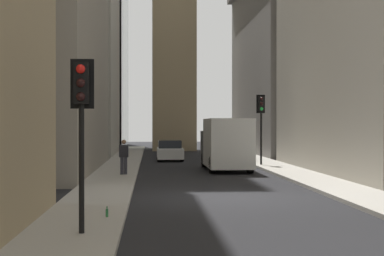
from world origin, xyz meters
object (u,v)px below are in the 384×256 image
(sedan_white, at_px, (170,151))
(traffic_light_midblock, at_px, (261,113))
(delivery_truck, at_px, (226,144))
(traffic_light_foreground, at_px, (81,105))
(pedestrian, at_px, (124,155))
(discarded_bottle, at_px, (107,213))

(sedan_white, bearing_deg, traffic_light_midblock, -142.02)
(delivery_truck, xyz_separation_m, traffic_light_foreground, (-19.60, 5.65, 1.49))
(sedan_white, xyz_separation_m, traffic_light_midblock, (-6.70, -5.23, 2.54))
(traffic_light_midblock, bearing_deg, pedestrian, 129.62)
(traffic_light_foreground, bearing_deg, pedestrian, -0.82)
(pedestrian, bearing_deg, traffic_light_midblock, -50.38)
(pedestrian, distance_m, discarded_bottle, 13.20)
(sedan_white, distance_m, traffic_light_midblock, 8.88)
(sedan_white, relative_size, pedestrian, 2.59)
(traffic_light_foreground, xyz_separation_m, traffic_light_midblock, (21.96, -8.08, 0.25))
(traffic_light_foreground, bearing_deg, traffic_light_midblock, -20.21)
(discarded_bottle, bearing_deg, traffic_light_midblock, -21.36)
(pedestrian, relative_size, discarded_bottle, 6.16)
(delivery_truck, bearing_deg, pedestrian, 127.37)
(sedan_white, relative_size, discarded_bottle, 15.93)
(sedan_white, distance_m, traffic_light_foreground, 28.89)
(delivery_truck, bearing_deg, discarded_bottle, 163.09)
(traffic_light_midblock, relative_size, pedestrian, 2.51)
(sedan_white, height_order, traffic_light_foreground, traffic_light_foreground)
(traffic_light_midblock, xyz_separation_m, discarded_bottle, (-19.68, 7.70, -2.96))
(delivery_truck, relative_size, discarded_bottle, 23.93)
(traffic_light_foreground, relative_size, pedestrian, 2.30)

